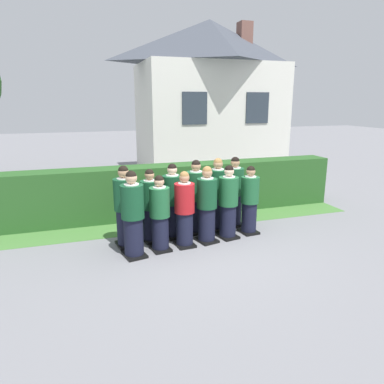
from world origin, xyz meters
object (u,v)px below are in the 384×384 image
(student_in_red_blazer, at_px, (185,211))
(student_front_row_3, at_px, (207,206))
(student_rear_row_5, at_px, (234,193))
(student_rear_row_0, at_px, (125,208))
(student_front_row_1, at_px, (160,215))
(student_front_row_5, at_px, (250,202))
(student_rear_row_2, at_px, (173,203))
(student_front_row_4, at_px, (228,204))
(student_rear_row_3, at_px, (196,198))
(student_rear_row_1, at_px, (150,207))
(student_front_row_0, at_px, (133,216))
(student_rear_row_4, at_px, (217,196))

(student_in_red_blazer, distance_m, student_front_row_3, 0.52)
(student_front_row_3, height_order, student_rear_row_5, student_rear_row_5)
(student_in_red_blazer, bearing_deg, student_rear_row_0, 161.66)
(student_front_row_1, relative_size, student_rear_row_5, 0.92)
(student_front_row_5, bearing_deg, student_in_red_blazer, -170.63)
(student_in_red_blazer, distance_m, student_rear_row_2, 0.58)
(student_front_row_4, height_order, student_front_row_5, student_front_row_4)
(student_rear_row_0, relative_size, student_rear_row_3, 1.01)
(student_front_row_5, bearing_deg, student_rear_row_0, 177.59)
(student_rear_row_1, bearing_deg, student_front_row_0, -125.06)
(student_front_row_1, xyz_separation_m, student_rear_row_0, (-0.62, 0.44, 0.07))
(student_front_row_3, bearing_deg, student_rear_row_0, 169.71)
(student_front_row_0, distance_m, student_front_row_4, 2.14)
(student_front_row_0, height_order, student_rear_row_0, same)
(student_front_row_5, bearing_deg, student_rear_row_3, 159.73)
(student_rear_row_2, xyz_separation_m, student_rear_row_4, (1.11, 0.16, 0.02))
(student_front_row_1, height_order, student_rear_row_1, student_rear_row_1)
(student_rear_row_0, xyz_separation_m, student_rear_row_2, (1.05, 0.19, -0.02))
(student_in_red_blazer, xyz_separation_m, student_front_row_5, (1.61, 0.27, -0.01))
(student_front_row_1, height_order, student_rear_row_5, student_rear_row_5)
(student_front_row_0, xyz_separation_m, student_front_row_5, (2.69, 0.46, -0.07))
(student_front_row_3, bearing_deg, student_rear_row_1, 160.06)
(student_rear_row_2, bearing_deg, student_rear_row_0, -169.97)
(student_front_row_4, distance_m, student_rear_row_5, 0.83)
(student_front_row_4, distance_m, student_rear_row_0, 2.20)
(student_front_row_3, bearing_deg, student_rear_row_3, 93.61)
(student_rear_row_1, bearing_deg, student_front_row_3, -19.94)
(student_front_row_4, bearing_deg, student_front_row_3, -172.01)
(student_front_row_4, xyz_separation_m, student_rear_row_3, (-0.56, 0.53, 0.03))
(student_in_red_blazer, height_order, student_front_row_3, student_front_row_3)
(student_rear_row_2, xyz_separation_m, student_rear_row_3, (0.57, 0.12, 0.02))
(student_rear_row_2, relative_size, student_rear_row_4, 0.98)
(student_in_red_blazer, height_order, student_rear_row_5, student_rear_row_5)
(student_rear_row_1, distance_m, student_rear_row_2, 0.52)
(student_front_row_3, bearing_deg, student_in_red_blazer, -171.27)
(student_rear_row_5, bearing_deg, student_front_row_4, -123.43)
(student_front_row_0, bearing_deg, student_front_row_3, 9.59)
(student_in_red_blazer, bearing_deg, student_rear_row_5, 29.54)
(student_front_row_4, distance_m, student_rear_row_4, 0.58)
(student_rear_row_0, xyz_separation_m, student_rear_row_5, (2.64, 0.47, -0.01))
(student_rear_row_2, bearing_deg, student_front_row_4, -20.08)
(student_rear_row_3, bearing_deg, student_rear_row_1, -169.68)
(student_rear_row_1, bearing_deg, student_rear_row_5, 9.77)
(student_rear_row_4, bearing_deg, student_rear_row_3, -175.36)
(student_in_red_blazer, xyz_separation_m, student_front_row_3, (0.51, 0.08, 0.03))
(student_front_row_0, bearing_deg, student_front_row_1, 13.39)
(student_front_row_5, xyz_separation_m, student_rear_row_0, (-2.76, 0.12, 0.07))
(student_rear_row_2, bearing_deg, student_in_red_blazer, -80.21)
(student_front_row_3, xyz_separation_m, student_rear_row_1, (-1.12, 0.41, -0.03))
(student_in_red_blazer, bearing_deg, student_front_row_1, -173.64)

